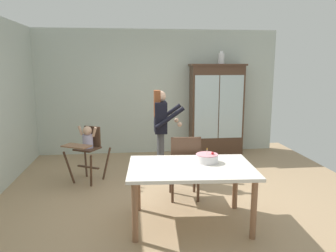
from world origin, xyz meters
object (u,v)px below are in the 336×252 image
at_px(ceramic_vase, 221,58).
at_px(dining_chair_far_side, 185,163).
at_px(high_chair_with_toddler, 87,144).
at_px(birthday_cake, 207,158).
at_px(dining_table, 191,173).
at_px(china_cabinet, 216,109).
at_px(adult_person, 161,124).

distance_m(ceramic_vase, dining_chair_far_side, 3.16).
distance_m(high_chair_with_toddler, birthday_cake, 2.26).
height_order(ceramic_vase, dining_table, ceramic_vase).
xyz_separation_m(birthday_cake, dining_chair_far_side, (-0.18, 0.58, -0.24)).
xyz_separation_m(china_cabinet, dining_table, (-1.16, -3.20, -0.34)).
bearing_deg(adult_person, birthday_cake, -163.59).
distance_m(adult_person, dining_chair_far_side, 1.07).
xyz_separation_m(high_chair_with_toddler, dining_table, (1.44, -1.66, -0.00)).
xyz_separation_m(china_cabinet, adult_person, (-1.37, -1.53, -0.02)).
distance_m(high_chair_with_toddler, dining_table, 2.20).
height_order(high_chair_with_toddler, birthday_cake, high_chair_with_toddler).
bearing_deg(adult_person, ceramic_vase, -42.68).
height_order(china_cabinet, dining_table, china_cabinet).
relative_size(birthday_cake, dining_chair_far_side, 0.29).
height_order(dining_table, birthday_cake, birthday_cake).
distance_m(china_cabinet, dining_table, 3.42).
xyz_separation_m(dining_table, birthday_cake, (0.23, 0.13, 0.14)).
bearing_deg(birthday_cake, dining_chair_far_side, 107.16).
bearing_deg(high_chair_with_toddler, adult_person, 30.44).
bearing_deg(ceramic_vase, dining_chair_far_side, -115.64).
bearing_deg(dining_table, dining_chair_far_side, 86.12).
distance_m(adult_person, birthday_cake, 1.61).
xyz_separation_m(ceramic_vase, adult_person, (-1.45, -1.53, -1.12)).
bearing_deg(china_cabinet, dining_table, -109.97).
height_order(china_cabinet, high_chair_with_toddler, china_cabinet).
distance_m(birthday_cake, dining_chair_far_side, 0.65).
height_order(china_cabinet, adult_person, china_cabinet).
bearing_deg(birthday_cake, high_chair_with_toddler, 137.40).
distance_m(china_cabinet, birthday_cake, 3.22).
height_order(ceramic_vase, dining_chair_far_side, ceramic_vase).
bearing_deg(dining_table, china_cabinet, 70.03).
bearing_deg(adult_person, dining_table, -172.29).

